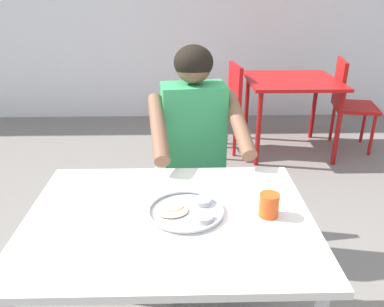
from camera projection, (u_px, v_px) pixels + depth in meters
name	position (u px, v px, depth m)	size (l,w,h in m)	color
table_foreground	(169.00, 232.00, 1.51)	(1.10, 0.83, 0.73)	silver
thali_tray	(187.00, 211.00, 1.49)	(0.30, 0.30, 0.03)	#B7BABF
drinking_cup	(269.00, 204.00, 1.46)	(0.08, 0.08, 0.09)	#D84C19
chair_foreground	(191.00, 166.00, 2.37)	(0.49, 0.48, 0.89)	silver
diner_foreground	(196.00, 144.00, 2.07)	(0.54, 0.59, 1.27)	#3C3C3C
table_background_red	(292.00, 88.00, 3.65)	(0.84, 0.81, 0.73)	#B71414
chair_red_left	(224.00, 102.00, 3.70)	(0.44, 0.44, 0.86)	red
chair_red_right	(348.00, 99.00, 3.78)	(0.47, 0.49, 0.89)	#B11413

